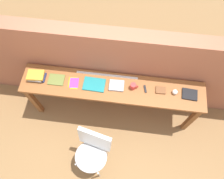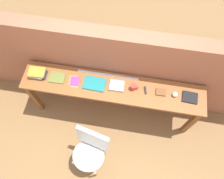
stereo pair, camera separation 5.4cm
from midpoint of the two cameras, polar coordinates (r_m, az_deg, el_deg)
name	(u,v)px [view 1 (the left image)]	position (r m, az deg, el deg)	size (l,w,h in m)	color
ground_plane	(110,127)	(3.65, -0.92, -9.70)	(40.00, 40.00, 0.00)	olive
brick_wall_back	(115,69)	(3.18, 0.38, 5.36)	(6.00, 0.20, 1.57)	#9E5B42
sideboard	(112,91)	(3.06, -0.39, -0.47)	(2.50, 0.44, 0.88)	brown
chair_white_moulded	(92,151)	(3.04, -5.69, -15.68)	(0.53, 0.54, 0.89)	silver
book_stack_leftmost	(36,76)	(3.14, -19.69, 3.28)	(0.24, 0.17, 0.09)	navy
magazine_cycling	(56,80)	(3.08, -14.83, 2.49)	(0.22, 0.17, 0.02)	olive
pamphlet_pile_colourful	(74,83)	(3.01, -10.49, 1.72)	(0.15, 0.19, 0.01)	orange
book_open_centre	(94,84)	(2.95, -5.21, 1.33)	(0.29, 0.20, 0.02)	#19757A
book_grey_hardcover	(117,86)	(2.93, 0.66, 1.04)	(0.20, 0.16, 0.03)	#9E9EA3
mug	(133,86)	(2.90, 5.05, 0.85)	(0.11, 0.08, 0.09)	red
multitool_folded	(145,89)	(2.94, 8.15, 0.13)	(0.02, 0.11, 0.02)	black
leather_journal_brown	(161,90)	(2.97, 12.08, -0.20)	(0.13, 0.10, 0.02)	brown
sports_ball_small	(175,92)	(2.97, 15.63, -0.63)	(0.07, 0.07, 0.07)	silver
book_repair_rightmost	(190,94)	(3.04, 19.15, -1.22)	(0.20, 0.16, 0.02)	black
ruler_metal_back_edge	(107,75)	(3.02, -1.83, 3.77)	(0.86, 0.03, 0.00)	silver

